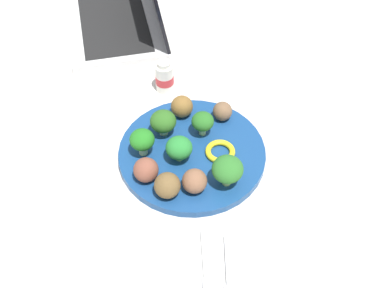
{
  "coord_description": "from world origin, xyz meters",
  "views": [
    {
      "loc": [
        0.63,
        -0.03,
        0.75
      ],
      "look_at": [
        0.0,
        0.0,
        0.04
      ],
      "focal_mm": 47.58,
      "sensor_mm": 36.0,
      "label": 1
    }
  ],
  "objects_px": {
    "meatball_back_left": "(182,106)",
    "yogurt_bottle": "(165,77)",
    "meatball_mid_left": "(167,185)",
    "napkin": "(218,270)",
    "meatball_back_right": "(146,170)",
    "pepper_ring_far_rim": "(220,151)",
    "plate": "(192,154)",
    "fork": "(230,273)",
    "meatball_front_right": "(192,181)",
    "broccoli_floret_center": "(179,148)",
    "broccoli_floret_back_right": "(228,170)",
    "broccoli_floret_back_left": "(163,122)",
    "knife": "(207,272)",
    "meatball_front_left": "(222,111)",
    "broccoli_floret_near_rim": "(142,142)",
    "laptop": "(124,11)",
    "broccoli_floret_mid_right": "(203,122)"
  },
  "relations": [
    {
      "from": "pepper_ring_far_rim",
      "to": "knife",
      "type": "bearing_deg",
      "value": -9.69
    },
    {
      "from": "meatball_front_right",
      "to": "yogurt_bottle",
      "type": "height_order",
      "value": "yogurt_bottle"
    },
    {
      "from": "meatball_mid_left",
      "to": "pepper_ring_far_rim",
      "type": "relative_size",
      "value": 0.83
    },
    {
      "from": "plate",
      "to": "broccoli_floret_back_left",
      "type": "bearing_deg",
      "value": -133.06
    },
    {
      "from": "meatball_front_left",
      "to": "fork",
      "type": "xyz_separation_m",
      "value": [
        0.33,
        -0.02,
        -0.03
      ]
    },
    {
      "from": "plate",
      "to": "broccoli_floret_near_rim",
      "type": "relative_size",
      "value": 5.0
    },
    {
      "from": "broccoli_floret_near_rim",
      "to": "broccoli_floret_center",
      "type": "bearing_deg",
      "value": 77.63
    },
    {
      "from": "meatball_back_left",
      "to": "yogurt_bottle",
      "type": "bearing_deg",
      "value": -160.62
    },
    {
      "from": "broccoli_floret_back_right",
      "to": "napkin",
      "type": "distance_m",
      "value": 0.17
    },
    {
      "from": "broccoli_floret_back_right",
      "to": "meatball_back_left",
      "type": "distance_m",
      "value": 0.19
    },
    {
      "from": "meatball_front_left",
      "to": "laptop",
      "type": "bearing_deg",
      "value": -149.19
    },
    {
      "from": "meatball_back_left",
      "to": "yogurt_bottle",
      "type": "height_order",
      "value": "yogurt_bottle"
    },
    {
      "from": "broccoli_floret_center",
      "to": "meatball_front_right",
      "type": "bearing_deg",
      "value": 15.82
    },
    {
      "from": "plate",
      "to": "meatball_front_left",
      "type": "height_order",
      "value": "meatball_front_left"
    },
    {
      "from": "knife",
      "to": "meatball_back_left",
      "type": "bearing_deg",
      "value": -175.5
    },
    {
      "from": "broccoli_floret_center",
      "to": "napkin",
      "type": "xyz_separation_m",
      "value": [
        0.22,
        0.05,
        -0.04
      ]
    },
    {
      "from": "meatball_front_right",
      "to": "fork",
      "type": "height_order",
      "value": "meatball_front_right"
    },
    {
      "from": "meatball_mid_left",
      "to": "napkin",
      "type": "distance_m",
      "value": 0.17
    },
    {
      "from": "broccoli_floret_back_right",
      "to": "napkin",
      "type": "xyz_separation_m",
      "value": [
        0.16,
        -0.03,
        -0.05
      ]
    },
    {
      "from": "broccoli_floret_center",
      "to": "laptop",
      "type": "xyz_separation_m",
      "value": [
        -0.45,
        -0.12,
        -0.01
      ]
    },
    {
      "from": "meatball_back_right",
      "to": "knife",
      "type": "xyz_separation_m",
      "value": [
        0.19,
        0.1,
        -0.03
      ]
    },
    {
      "from": "broccoli_floret_near_rim",
      "to": "laptop",
      "type": "height_order",
      "value": "laptop"
    },
    {
      "from": "laptop",
      "to": "meatball_mid_left",
      "type": "bearing_deg",
      "value": 10.26
    },
    {
      "from": "broccoli_floret_near_rim",
      "to": "meatball_mid_left",
      "type": "relative_size",
      "value": 1.19
    },
    {
      "from": "broccoli_floret_back_right",
      "to": "meatball_front_right",
      "type": "height_order",
      "value": "broccoli_floret_back_right"
    },
    {
      "from": "meatball_back_left",
      "to": "napkin",
      "type": "bearing_deg",
      "value": 7.56
    },
    {
      "from": "broccoli_floret_back_left",
      "to": "meatball_back_left",
      "type": "bearing_deg",
      "value": 142.76
    },
    {
      "from": "fork",
      "to": "knife",
      "type": "relative_size",
      "value": 0.83
    },
    {
      "from": "broccoli_floret_mid_right",
      "to": "knife",
      "type": "relative_size",
      "value": 0.35
    },
    {
      "from": "napkin",
      "to": "knife",
      "type": "relative_size",
      "value": 1.17
    },
    {
      "from": "broccoli_floret_back_right",
      "to": "meatball_mid_left",
      "type": "distance_m",
      "value": 0.11
    },
    {
      "from": "broccoli_floret_center",
      "to": "meatball_front_left",
      "type": "bearing_deg",
      "value": 138.9
    },
    {
      "from": "plate",
      "to": "fork",
      "type": "height_order",
      "value": "plate"
    },
    {
      "from": "napkin",
      "to": "yogurt_bottle",
      "type": "height_order",
      "value": "yogurt_bottle"
    },
    {
      "from": "pepper_ring_far_rim",
      "to": "yogurt_bottle",
      "type": "xyz_separation_m",
      "value": [
        -0.2,
        -0.1,
        0.01
      ]
    },
    {
      "from": "plate",
      "to": "knife",
      "type": "distance_m",
      "value": 0.25
    },
    {
      "from": "pepper_ring_far_rim",
      "to": "napkin",
      "type": "relative_size",
      "value": 0.33
    },
    {
      "from": "broccoli_floret_center",
      "to": "broccoli_floret_back_right",
      "type": "bearing_deg",
      "value": 53.65
    },
    {
      "from": "broccoli_floret_back_right",
      "to": "laptop",
      "type": "bearing_deg",
      "value": -158.53
    },
    {
      "from": "meatball_back_right",
      "to": "pepper_ring_far_rim",
      "type": "xyz_separation_m",
      "value": [
        -0.05,
        0.14,
        -0.02
      ]
    },
    {
      "from": "laptop",
      "to": "meatball_front_left",
      "type": "bearing_deg",
      "value": 30.81
    },
    {
      "from": "meatball_front_left",
      "to": "meatball_back_left",
      "type": "relative_size",
      "value": 0.87
    },
    {
      "from": "broccoli_floret_near_rim",
      "to": "knife",
      "type": "height_order",
      "value": "broccoli_floret_near_rim"
    },
    {
      "from": "meatball_front_right",
      "to": "meatball_mid_left",
      "type": "bearing_deg",
      "value": -79.57
    },
    {
      "from": "napkin",
      "to": "yogurt_bottle",
      "type": "distance_m",
      "value": 0.44
    },
    {
      "from": "plate",
      "to": "pepper_ring_far_rim",
      "type": "distance_m",
      "value": 0.06
    },
    {
      "from": "meatball_back_right",
      "to": "pepper_ring_far_rim",
      "type": "distance_m",
      "value": 0.15
    },
    {
      "from": "meatball_mid_left",
      "to": "napkin",
      "type": "relative_size",
      "value": 0.28
    },
    {
      "from": "broccoli_floret_back_right",
      "to": "meatball_front_left",
      "type": "relative_size",
      "value": 1.61
    },
    {
      "from": "broccoli_floret_back_left",
      "to": "napkin",
      "type": "bearing_deg",
      "value": 15.88
    }
  ]
}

